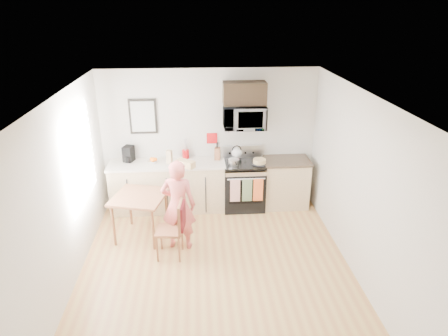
{
  "coord_description": "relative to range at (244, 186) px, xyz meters",
  "views": [
    {
      "loc": [
        -0.23,
        -4.85,
        3.69
      ],
      "look_at": [
        0.19,
        1.0,
        1.23
      ],
      "focal_mm": 32.0,
      "sensor_mm": 36.0,
      "label": 1
    }
  ],
  "objects": [
    {
      "name": "chair",
      "position": [
        -1.19,
        -1.55,
        0.16
      ],
      "size": [
        0.47,
        0.43,
        0.93
      ],
      "rotation": [
        0.0,
        0.0,
        -0.1
      ],
      "color": "brown",
      "rests_on": "floor"
    },
    {
      "name": "upper_cabinet",
      "position": [
        -0.0,
        0.15,
        1.74
      ],
      "size": [
        0.76,
        0.35,
        0.4
      ],
      "primitive_type": "cube",
      "color": "black",
      "rests_on": "back_wall"
    },
    {
      "name": "bread_bag",
      "position": [
        -1.08,
        -0.2,
        0.56
      ],
      "size": [
        0.36,
        0.32,
        0.12
      ],
      "primitive_type": "cube",
      "rotation": [
        0.0,
        0.0,
        -0.62
      ],
      "color": "tan",
      "rests_on": "countertop_left"
    },
    {
      "name": "microwave",
      "position": [
        -0.0,
        0.1,
        1.32
      ],
      "size": [
        0.76,
        0.51,
        0.42
      ],
      "primitive_type": "imported",
      "color": "silver",
      "rests_on": "back_wall"
    },
    {
      "name": "wall_trivet",
      "position": [
        -0.58,
        0.31,
        0.86
      ],
      "size": [
        0.2,
        0.02,
        0.2
      ],
      "primitive_type": "cube",
      "color": "#B50F14",
      "rests_on": "back_wall"
    },
    {
      "name": "knife_block",
      "position": [
        -0.49,
        0.15,
        0.61
      ],
      "size": [
        0.12,
        0.16,
        0.22
      ],
      "primitive_type": "cube",
      "rotation": [
        0.0,
        0.0,
        -0.17
      ],
      "color": "brown",
      "rests_on": "countertop_left"
    },
    {
      "name": "countertop_right",
      "position": [
        0.8,
        0.02,
        0.48
      ],
      "size": [
        0.88,
        0.64,
        0.04
      ],
      "primitive_type": "cube",
      "color": "black",
      "rests_on": "cabinet_right"
    },
    {
      "name": "milk_carton",
      "position": [
        -1.38,
        0.02,
        0.63
      ],
      "size": [
        0.12,
        0.12,
        0.24
      ],
      "primitive_type": "cube",
      "rotation": [
        0.0,
        0.0,
        -0.3
      ],
      "color": "tan",
      "rests_on": "countertop_left"
    },
    {
      "name": "floor",
      "position": [
        -0.63,
        -1.98,
        -0.44
      ],
      "size": [
        4.6,
        4.6,
        0.0
      ],
      "primitive_type": "plane",
      "color": "#AE7443",
      "rests_on": "ground"
    },
    {
      "name": "right_wall",
      "position": [
        1.37,
        -1.98,
        0.86
      ],
      "size": [
        0.04,
        4.6,
        2.6
      ],
      "primitive_type": "cube",
      "color": "beige",
      "rests_on": "floor"
    },
    {
      "name": "cabinet_left",
      "position": [
        -1.43,
        0.02,
        0.01
      ],
      "size": [
        2.1,
        0.6,
        0.9
      ],
      "primitive_type": "cube",
      "color": "tan",
      "rests_on": "floor"
    },
    {
      "name": "person",
      "position": [
        -1.18,
        -1.28,
        0.31
      ],
      "size": [
        0.6,
        0.45,
        1.5
      ],
      "primitive_type": "imported",
      "rotation": [
        0.0,
        0.0,
        2.97
      ],
      "color": "#DC3F3C",
      "rests_on": "floor"
    },
    {
      "name": "fruit_bowl",
      "position": [
        -1.68,
        0.05,
        0.54
      ],
      "size": [
        0.23,
        0.23,
        0.09
      ],
      "color": "white",
      "rests_on": "countertop_left"
    },
    {
      "name": "front_wall",
      "position": [
        -0.63,
        -4.28,
        0.86
      ],
      "size": [
        4.0,
        0.04,
        2.6
      ],
      "primitive_type": "cube",
      "color": "beige",
      "rests_on": "floor"
    },
    {
      "name": "kettle",
      "position": [
        -0.12,
        0.22,
        0.6
      ],
      "size": [
        0.2,
        0.2,
        0.25
      ],
      "color": "white",
      "rests_on": "range"
    },
    {
      "name": "range",
      "position": [
        0.0,
        0.0,
        0.0
      ],
      "size": [
        0.76,
        0.7,
        1.16
      ],
      "color": "black",
      "rests_on": "floor"
    },
    {
      "name": "coffee_maker",
      "position": [
        -2.13,
        0.15,
        0.64
      ],
      "size": [
        0.22,
        0.27,
        0.29
      ],
      "rotation": [
        0.0,
        0.0,
        -0.34
      ],
      "color": "black",
      "rests_on": "countertop_left"
    },
    {
      "name": "left_wall",
      "position": [
        -2.63,
        -1.98,
        0.86
      ],
      "size": [
        0.04,
        4.6,
        2.6
      ],
      "primitive_type": "cube",
      "color": "beige",
      "rests_on": "floor"
    },
    {
      "name": "wall_art",
      "position": [
        -1.83,
        0.3,
        1.31
      ],
      "size": [
        0.5,
        0.04,
        0.65
      ],
      "color": "black",
      "rests_on": "back_wall"
    },
    {
      "name": "cabinet_right",
      "position": [
        0.8,
        0.02,
        0.01
      ],
      "size": [
        0.84,
        0.6,
        0.9
      ],
      "primitive_type": "cube",
      "color": "tan",
      "rests_on": "floor"
    },
    {
      "name": "cake",
      "position": [
        0.27,
        -0.11,
        0.53
      ],
      "size": [
        0.28,
        0.28,
        0.09
      ],
      "color": "black",
      "rests_on": "range"
    },
    {
      "name": "utensil_crock",
      "position": [
        -1.08,
        0.24,
        0.66
      ],
      "size": [
        0.13,
        0.13,
        0.39
      ],
      "color": "#B50F14",
      "rests_on": "countertop_left"
    },
    {
      "name": "countertop_left",
      "position": [
        -1.43,
        0.02,
        0.48
      ],
      "size": [
        2.14,
        0.64,
        0.04
      ],
      "primitive_type": "cube",
      "color": "white",
      "rests_on": "cabinet_left"
    },
    {
      "name": "ceiling",
      "position": [
        -0.63,
        -1.98,
        2.16
      ],
      "size": [
        4.0,
        4.6,
        0.04
      ],
      "primitive_type": "cube",
      "color": "silver",
      "rests_on": "back_wall"
    },
    {
      "name": "pot",
      "position": [
        -0.2,
        -0.11,
        0.54
      ],
      "size": [
        0.2,
        0.34,
        0.1
      ],
      "rotation": [
        0.0,
        0.0,
        0.1
      ],
      "color": "silver",
      "rests_on": "range"
    },
    {
      "name": "back_wall",
      "position": [
        -0.63,
        0.32,
        0.86
      ],
      "size": [
        4.0,
        0.04,
        2.6
      ],
      "primitive_type": "cube",
      "color": "beige",
      "rests_on": "floor"
    },
    {
      "name": "dining_table",
      "position": [
        -1.83,
        -0.93,
        0.24
      ],
      "size": [
        0.86,
        0.86,
        0.76
      ],
      "rotation": [
        0.0,
        0.0,
        -0.25
      ],
      "color": "brown",
      "rests_on": "floor"
    },
    {
      "name": "window",
      "position": [
        -2.59,
        -1.18,
        1.11
      ],
      "size": [
        0.06,
        1.4,
        1.5
      ],
      "color": "silver",
      "rests_on": "left_wall"
    }
  ]
}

